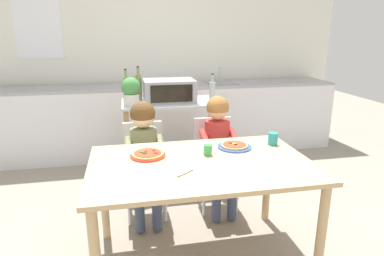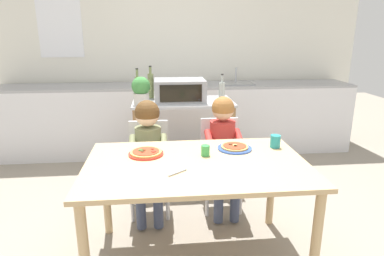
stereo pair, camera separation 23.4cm
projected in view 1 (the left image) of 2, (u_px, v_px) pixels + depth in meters
ground_plane at (177, 192)px, 3.41m from camera, size 10.57×10.57×0.00m
back_wall_tiled at (157, 49)px, 4.59m from camera, size 5.14×0.13×2.70m
kitchen_counter at (163, 119)px, 4.45m from camera, size 4.62×0.60×1.11m
kitchen_island_cart at (173, 128)px, 3.58m from camera, size 1.05×0.56×0.88m
toaster_oven at (169, 91)px, 3.46m from camera, size 0.52×0.38×0.23m
bottle_tall_green_wine at (126, 89)px, 3.41m from camera, size 0.05×0.05×0.34m
bottle_squat_spirits at (139, 86)px, 3.58m from camera, size 0.06×0.06×0.35m
bottle_clear_vinegar at (212, 92)px, 3.33m from camera, size 0.06×0.06×0.31m
potted_herb_plant at (131, 91)px, 3.25m from camera, size 0.19×0.19×0.28m
dining_table at (201, 175)px, 2.24m from camera, size 1.47×0.93×0.75m
dining_chair_left at (144, 162)px, 2.92m from camera, size 0.36×0.36×0.81m
dining_chair_right at (215, 156)px, 3.07m from camera, size 0.36×0.36×0.81m
child_in_olive_shirt at (144, 145)px, 2.75m from camera, size 0.32×0.42×1.02m
child_in_red_shirt at (219, 140)px, 2.90m from camera, size 0.32×0.42×1.03m
pizza_plate_red_rimmed at (148, 155)px, 2.31m from camera, size 0.25×0.25×0.03m
pizza_plate_blue_rimmed at (234, 146)px, 2.48m from camera, size 0.25×0.25×0.03m
drinking_cup_green at (208, 150)px, 2.32m from camera, size 0.06×0.06×0.08m
drinking_cup_teal at (273, 139)px, 2.54m from camera, size 0.08×0.08×0.09m
serving_spoon at (185, 173)px, 2.03m from camera, size 0.12×0.10×0.01m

